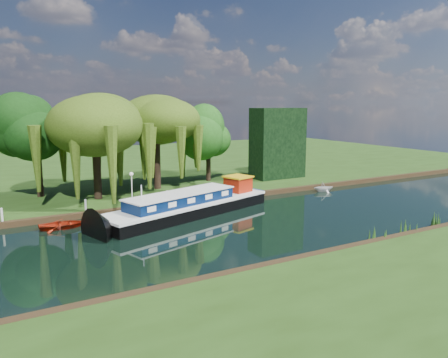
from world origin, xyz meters
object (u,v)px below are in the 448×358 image
narrowboat (218,198)px  white_cruiser (323,192)px  dutch_barge (190,205)px  red_dinghy (63,228)px

narrowboat → white_cruiser: (12.14, -0.51, -0.54)m
dutch_barge → white_cruiser: 16.09m
dutch_barge → red_dinghy: (-9.77, 1.14, -0.81)m
red_dinghy → white_cruiser: size_ratio=1.55×
narrowboat → white_cruiser: bearing=-14.5°
dutch_barge → narrowboat: 4.47m
dutch_barge → white_cruiser: dutch_barge is taller
dutch_barge → red_dinghy: size_ratio=4.79×
narrowboat → white_cruiser: 12.16m
red_dinghy → white_cruiser: bearing=-84.9°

